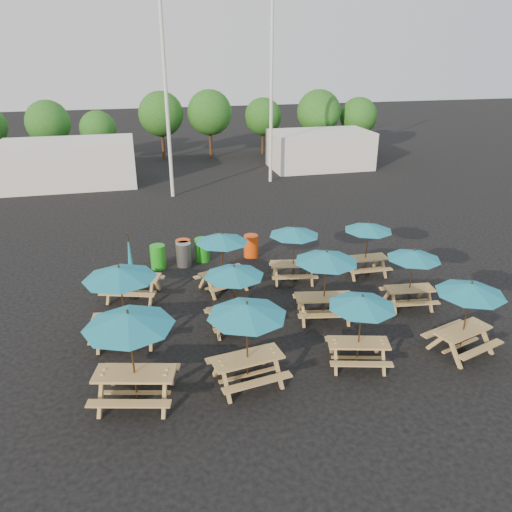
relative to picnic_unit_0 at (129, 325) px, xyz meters
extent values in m
plane|color=black|center=(4.47, 4.29, -2.17)|extent=(120.00, 120.00, 0.00)
cube|color=#B0834E|center=(0.00, 0.00, -1.36)|extent=(2.10, 1.22, 0.07)
cube|color=#B0834E|center=(-0.18, -0.70, -1.68)|extent=(1.98, 0.74, 0.04)
cube|color=#B0834E|center=(0.18, 0.70, -1.68)|extent=(1.98, 0.74, 0.04)
cylinder|color=black|center=(0.00, 0.00, -2.11)|extent=(0.39, 0.39, 0.11)
cylinder|color=brown|center=(0.00, 0.00, -0.91)|extent=(0.05, 0.05, 2.52)
cone|color=teal|center=(0.00, 0.00, 0.15)|extent=(2.63, 2.63, 0.35)
cube|color=#B0834E|center=(-0.23, 2.86, -1.38)|extent=(1.99, 0.97, 0.06)
cube|color=#B0834E|center=(-0.32, 2.17, -1.69)|extent=(1.93, 0.49, 0.04)
cube|color=#B0834E|center=(-0.15, 3.56, -1.69)|extent=(1.93, 0.49, 0.04)
cylinder|color=black|center=(-0.23, 2.86, -2.12)|extent=(0.38, 0.38, 0.11)
cylinder|color=brown|center=(-0.23, 2.86, -0.94)|extent=(0.05, 0.05, 2.45)
cone|color=teal|center=(-0.23, 2.86, 0.09)|extent=(2.35, 2.35, 0.34)
cube|color=#B0834E|center=(0.02, 5.71, -1.39)|extent=(2.03, 1.28, 0.06)
cube|color=#B0834E|center=(-0.19, 5.05, -1.69)|extent=(1.89, 0.83, 0.04)
cube|color=#B0834E|center=(0.23, 6.38, -1.69)|extent=(1.89, 0.83, 0.04)
cylinder|color=black|center=(0.02, 5.71, -2.12)|extent=(0.38, 0.38, 0.11)
cylinder|color=brown|center=(0.02, 5.71, -0.96)|extent=(0.05, 0.05, 2.42)
cone|color=teal|center=(0.02, 5.71, -0.54)|extent=(0.23, 0.23, 1.58)
cube|color=#B0834E|center=(2.84, 0.07, -1.41)|extent=(1.94, 1.00, 0.06)
cube|color=#B0834E|center=(2.95, -0.60, -1.71)|extent=(1.86, 0.54, 0.04)
cube|color=#B0834E|center=(2.74, 0.73, -1.71)|extent=(1.86, 0.54, 0.04)
cylinder|color=black|center=(2.84, 0.07, -2.12)|extent=(0.37, 0.37, 0.10)
cylinder|color=brown|center=(2.84, 0.07, -0.99)|extent=(0.05, 0.05, 2.36)
cone|color=teal|center=(2.84, 0.07, 0.00)|extent=(2.33, 2.33, 0.33)
cube|color=#B0834E|center=(3.07, 2.82, -1.48)|extent=(1.72, 0.78, 0.06)
cube|color=#B0834E|center=(3.12, 2.21, -1.75)|extent=(1.68, 0.37, 0.04)
cube|color=#B0834E|center=(3.02, 3.43, -1.75)|extent=(1.68, 0.37, 0.04)
cylinder|color=black|center=(3.07, 2.82, -2.12)|extent=(0.33, 0.33, 0.09)
cylinder|color=brown|center=(3.07, 2.82, -1.10)|extent=(0.04, 0.04, 2.13)
cone|color=teal|center=(3.07, 2.82, -0.20)|extent=(1.98, 1.98, 0.30)
cube|color=#B0834E|center=(3.19, 5.57, -1.47)|extent=(1.82, 1.18, 0.06)
cube|color=#B0834E|center=(3.40, 4.99, -1.74)|extent=(1.68, 0.78, 0.04)
cube|color=#B0834E|center=(2.99, 6.16, -1.74)|extent=(1.68, 0.78, 0.04)
cylinder|color=black|center=(3.19, 5.57, -2.12)|extent=(0.34, 0.34, 0.09)
cylinder|color=brown|center=(3.19, 5.57, -1.08)|extent=(0.04, 0.04, 2.17)
cone|color=teal|center=(3.19, 5.57, -0.17)|extent=(2.38, 2.38, 0.30)
cube|color=#B0834E|center=(5.99, 0.15, -1.48)|extent=(1.77, 1.05, 0.06)
cube|color=#B0834E|center=(5.83, -0.44, -1.75)|extent=(1.67, 0.65, 0.04)
cube|color=#B0834E|center=(6.14, 0.74, -1.75)|extent=(1.67, 0.65, 0.04)
cylinder|color=black|center=(5.99, 0.15, -2.12)|extent=(0.33, 0.33, 0.09)
cylinder|color=brown|center=(5.99, 0.15, -1.11)|extent=(0.04, 0.04, 2.13)
cone|color=teal|center=(5.99, 0.15, -0.21)|extent=(2.24, 2.24, 0.30)
cube|color=#B0834E|center=(5.99, 2.79, -1.42)|extent=(1.93, 1.04, 0.06)
cube|color=#B0834E|center=(5.86, 2.13, -1.71)|extent=(1.85, 0.59, 0.04)
cube|color=#B0834E|center=(6.11, 3.45, -1.71)|extent=(1.85, 0.59, 0.04)
cylinder|color=black|center=(5.99, 2.79, -2.12)|extent=(0.37, 0.37, 0.10)
cylinder|color=brown|center=(5.99, 2.79, -1.00)|extent=(0.04, 0.04, 2.34)
cone|color=teal|center=(5.99, 2.79, -0.01)|extent=(2.36, 2.36, 0.33)
cube|color=#B0834E|center=(5.87, 5.69, -1.48)|extent=(1.77, 0.95, 0.06)
cube|color=#B0834E|center=(5.76, 5.08, -1.75)|extent=(1.70, 0.54, 0.04)
cube|color=#B0834E|center=(5.98, 6.29, -1.75)|extent=(1.70, 0.54, 0.04)
cylinder|color=black|center=(5.87, 5.69, -2.12)|extent=(0.34, 0.34, 0.09)
cylinder|color=brown|center=(5.87, 5.69, -1.09)|extent=(0.04, 0.04, 2.15)
cone|color=teal|center=(5.87, 5.69, -0.19)|extent=(2.16, 2.16, 0.30)
cube|color=#B0834E|center=(9.15, 0.00, -1.46)|extent=(1.85, 1.15, 0.06)
cube|color=#B0834E|center=(9.33, -0.60, -1.74)|extent=(1.72, 0.74, 0.04)
cube|color=#B0834E|center=(8.96, 0.61, -1.74)|extent=(1.72, 0.74, 0.04)
cylinder|color=black|center=(9.15, 0.00, -2.12)|extent=(0.35, 0.35, 0.10)
cylinder|color=brown|center=(9.15, 0.00, -1.06)|extent=(0.04, 0.04, 2.21)
cone|color=teal|center=(9.15, 0.00, -0.13)|extent=(2.38, 2.38, 0.31)
cube|color=#B0834E|center=(9.07, 2.85, -1.51)|extent=(1.67, 0.82, 0.05)
cube|color=#B0834E|center=(9.00, 2.26, -1.77)|extent=(1.62, 0.42, 0.04)
cube|color=#B0834E|center=(9.14, 3.43, -1.77)|extent=(1.62, 0.42, 0.04)
cylinder|color=black|center=(9.07, 2.85, -2.12)|extent=(0.32, 0.32, 0.09)
cylinder|color=brown|center=(9.07, 2.85, -1.14)|extent=(0.04, 0.04, 2.05)
cone|color=teal|center=(9.07, 2.85, -0.27)|extent=(1.97, 1.97, 0.29)
cube|color=#B0834E|center=(8.75, 5.58, -1.49)|extent=(1.67, 0.68, 0.06)
cube|color=#B0834E|center=(8.74, 4.98, -1.76)|extent=(1.66, 0.27, 0.04)
cube|color=#B0834E|center=(8.76, 6.19, -1.76)|extent=(1.66, 0.27, 0.04)
cylinder|color=black|center=(8.75, 5.58, -2.12)|extent=(0.33, 0.33, 0.09)
cylinder|color=brown|center=(8.75, 5.58, -1.11)|extent=(0.04, 0.04, 2.11)
cone|color=teal|center=(8.75, 5.58, -0.22)|extent=(1.86, 1.86, 0.29)
cylinder|color=#1D991B|center=(1.02, 8.06, -1.69)|extent=(0.60, 0.60, 0.96)
cylinder|color=#E4450D|center=(2.06, 8.40, -1.69)|extent=(0.60, 0.60, 0.96)
cylinder|color=gray|center=(2.04, 8.06, -1.69)|extent=(0.60, 0.60, 0.96)
cylinder|color=#1D991B|center=(2.83, 8.39, -1.69)|extent=(0.60, 0.60, 0.96)
cylinder|color=#E4450D|center=(4.86, 8.29, -1.69)|extent=(0.60, 0.60, 0.96)
cylinder|color=silver|center=(2.47, 18.29, 3.83)|extent=(0.20, 0.20, 12.00)
cylinder|color=silver|center=(8.97, 20.29, 3.83)|extent=(0.20, 0.20, 12.00)
cube|color=silver|center=(-3.53, 22.29, -0.77)|extent=(8.00, 4.00, 2.80)
cube|color=silver|center=(13.47, 23.29, -0.87)|extent=(7.00, 4.00, 2.60)
cylinder|color=#382314|center=(-5.27, 28.20, -1.10)|extent=(0.24, 0.24, 2.14)
sphere|color=#1E5919|center=(-5.27, 28.20, 0.99)|extent=(3.11, 3.11, 3.11)
cylinder|color=#382314|center=(-1.92, 27.95, -1.28)|extent=(0.24, 0.24, 1.78)
sphere|color=#1E5919|center=(-1.92, 27.95, 0.47)|extent=(2.59, 2.59, 2.59)
cylinder|color=#382314|center=(2.72, 29.01, -1.01)|extent=(0.24, 0.24, 2.31)
sphere|color=#1E5919|center=(2.72, 29.01, 1.25)|extent=(3.36, 3.36, 3.36)
cylinder|color=#382314|center=(6.37, 28.55, -1.00)|extent=(0.24, 0.24, 2.35)
sphere|color=#1E5919|center=(6.37, 28.55, 1.30)|extent=(3.41, 3.41, 3.41)
cylinder|color=#382314|center=(10.69, 28.97, -1.16)|extent=(0.24, 0.24, 2.02)
sphere|color=#1E5919|center=(10.69, 28.97, 0.81)|extent=(2.94, 2.94, 2.94)
cylinder|color=#382314|center=(14.70, 27.19, -1.01)|extent=(0.24, 0.24, 2.32)
sphere|color=#1E5919|center=(14.70, 27.19, 1.27)|extent=(3.38, 3.38, 3.38)
cylinder|color=#382314|center=(18.10, 27.22, -1.15)|extent=(0.24, 0.24, 2.03)
sphere|color=#1E5919|center=(18.10, 27.22, 0.83)|extent=(2.95, 2.95, 2.95)
camera|label=1|loc=(0.50, -10.50, 6.03)|focal=35.00mm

